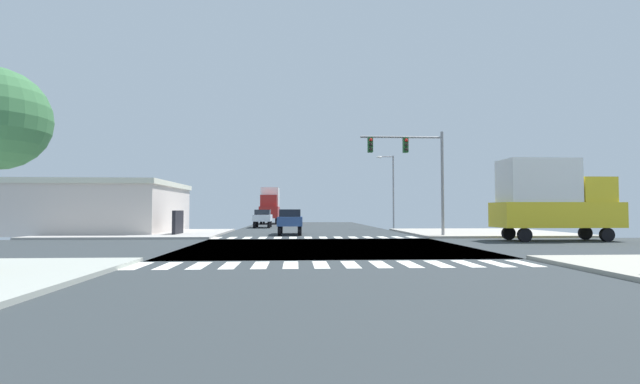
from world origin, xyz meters
name	(u,v)px	position (x,y,z in m)	size (l,w,h in m)	color
ground	(327,247)	(0.00, 0.00, -0.03)	(90.00, 90.00, 0.05)	#2C3336
sidewalk_corner_ne	(481,232)	(13.00, 12.00, 0.07)	(12.00, 12.00, 0.14)	#A09B91
sidewalk_corner_nw	(144,233)	(-13.00, 12.00, 0.07)	(12.00, 12.00, 0.14)	#9F9C97
crosswalk_near	(336,265)	(-0.25, -7.30, 0.00)	(13.50, 2.00, 0.01)	white
crosswalk_far	(316,238)	(-0.25, 7.30, 0.00)	(13.50, 2.00, 0.01)	white
traffic_signal_mast	(412,160)	(6.28, 7.30, 5.25)	(5.71, 0.55, 7.17)	gray
street_lamp	(391,184)	(7.91, 21.44, 4.41)	(1.78, 0.32, 7.27)	gray
bank_building	(86,207)	(-18.36, 14.25, 2.04)	(15.63, 11.03, 4.06)	beige
box_truck_nearside_1	(552,198)	(13.73, 3.50, 2.56)	(7.20, 2.40, 4.85)	black
sedan_crossing_1	(290,220)	(-2.00, 11.05, 1.12)	(1.80, 4.30, 1.88)	black
sedan_leading_3	(263,217)	(-5.00, 24.40, 1.12)	(1.80, 4.30, 1.88)	black
box_truck_trailing_2	(270,205)	(-5.00, 37.43, 2.56)	(2.40, 7.20, 4.85)	black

